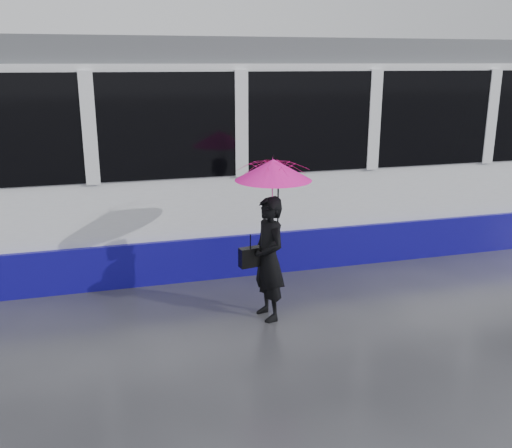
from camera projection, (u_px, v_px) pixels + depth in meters
name	position (u px, v px, depth m)	size (l,w,h in m)	color
ground	(140.00, 326.00, 6.78)	(90.00, 90.00, 0.00)	#27272B
rails	(126.00, 258.00, 9.09)	(34.00, 1.51, 0.02)	#3F3D38
tram	(253.00, 151.00, 9.19)	(26.00, 2.56, 3.35)	white
woman	(269.00, 259.00, 6.81)	(0.55, 0.36, 1.51)	black
umbrella	(273.00, 185.00, 6.57)	(1.03, 1.03, 1.02)	#F71471
handbag	(250.00, 257.00, 6.76)	(0.29, 0.16, 0.41)	black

